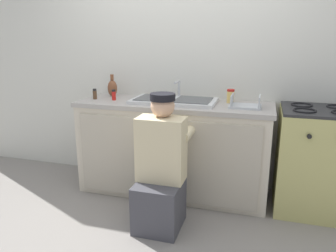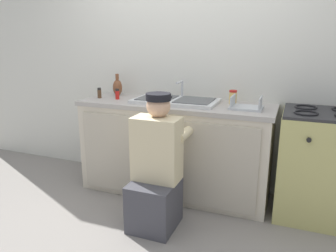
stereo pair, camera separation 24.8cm
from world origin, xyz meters
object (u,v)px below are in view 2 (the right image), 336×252
object	(u,v)px
sink_double_basin	(176,100)
spice_bottle_red	(117,94)
spice_bottle_pepper	(99,93)
vase_decorative	(118,87)
stove_range	(318,165)
dish_rack_tray	(246,106)
condiment_jar	(233,97)
plumber_person	(156,173)

from	to	relation	value
sink_double_basin	spice_bottle_red	distance (m)	0.61
spice_bottle_pepper	vase_decorative	world-z (taller)	vase_decorative
stove_range	vase_decorative	distance (m)	2.09
spice_bottle_pepper	dish_rack_tray	size ratio (longest dim) A/B	0.37
sink_double_basin	stove_range	bearing A→B (deg)	-0.10
condiment_jar	dish_rack_tray	world-z (taller)	condiment_jar
spice_bottle_red	dish_rack_tray	distance (m)	1.27
dish_rack_tray	sink_double_basin	bearing A→B (deg)	175.79
spice_bottle_pepper	dish_rack_tray	world-z (taller)	dish_rack_tray
dish_rack_tray	condiment_jar	bearing A→B (deg)	129.93
spice_bottle_red	dish_rack_tray	bearing A→B (deg)	0.49
spice_bottle_pepper	stove_range	bearing A→B (deg)	1.72
spice_bottle_pepper	dish_rack_tray	xyz separation A→B (m)	(1.48, 0.02, -0.03)
plumber_person	spice_bottle_red	bearing A→B (deg)	138.90
plumber_person	spice_bottle_red	world-z (taller)	plumber_person
stove_range	spice_bottle_pepper	xyz separation A→B (m)	(-2.11, -0.06, 0.50)
sink_double_basin	spice_bottle_pepper	world-z (taller)	sink_double_basin
stove_range	spice_bottle_red	world-z (taller)	spice_bottle_red
condiment_jar	spice_bottle_red	bearing A→B (deg)	-170.35
plumber_person	condiment_jar	size ratio (longest dim) A/B	8.63
spice_bottle_pepper	vase_decorative	distance (m)	0.23
spice_bottle_red	dish_rack_tray	size ratio (longest dim) A/B	0.37
sink_double_basin	vase_decorative	distance (m)	0.72
stove_range	spice_bottle_pepper	bearing A→B (deg)	-178.28
sink_double_basin	spice_bottle_red	xyz separation A→B (m)	(-0.60, -0.06, 0.03)
spice_bottle_red	condiment_jar	xyz separation A→B (m)	(1.12, 0.19, 0.01)
vase_decorative	spice_bottle_pepper	bearing A→B (deg)	-116.80
stove_range	dish_rack_tray	size ratio (longest dim) A/B	3.38
sink_double_basin	plumber_person	distance (m)	0.81
spice_bottle_red	condiment_jar	bearing A→B (deg)	9.65
spice_bottle_red	vase_decorative	xyz separation A→B (m)	(-0.11, 0.19, 0.04)
sink_double_basin	condiment_jar	xyz separation A→B (m)	(0.52, 0.13, 0.05)
dish_rack_tray	stove_range	bearing A→B (deg)	4.28
sink_double_basin	condiment_jar	world-z (taller)	sink_double_basin
vase_decorative	sink_double_basin	bearing A→B (deg)	-10.58
spice_bottle_pepper	condiment_jar	xyz separation A→B (m)	(1.33, 0.20, 0.01)
condiment_jar	spice_bottle_pepper	bearing A→B (deg)	-171.59
stove_range	spice_bottle_red	size ratio (longest dim) A/B	9.03
plumber_person	vase_decorative	xyz separation A→B (m)	(-0.78, 0.78, 0.55)
plumber_person	condiment_jar	world-z (taller)	plumber_person
condiment_jar	vase_decorative	world-z (taller)	vase_decorative
stove_range	spice_bottle_red	bearing A→B (deg)	-178.25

